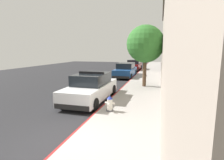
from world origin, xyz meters
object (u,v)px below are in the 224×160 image
at_px(parked_car_silver_ahead, 126,70).
at_px(fire_hydrant, 110,103).
at_px(street_tree, 145,44).
at_px(parked_car_dark_far, 134,65).
at_px(police_cruiser, 91,88).

height_order(parked_car_silver_ahead, fire_hydrant, parked_car_silver_ahead).
bearing_deg(street_tree, parked_car_silver_ahead, 114.95).
relative_size(parked_car_silver_ahead, fire_hydrant, 6.37).
bearing_deg(parked_car_dark_far, street_tree, -78.14).
bearing_deg(parked_car_silver_ahead, fire_hydrant, -82.43).
xyz_separation_m(parked_car_dark_far, street_tree, (2.64, -12.59, 2.61)).
height_order(parked_car_dark_far, street_tree, street_tree).
distance_m(police_cruiser, parked_car_dark_far, 16.78).
xyz_separation_m(parked_car_dark_far, fire_hydrant, (1.67, -18.78, -0.22)).
height_order(police_cruiser, parked_car_silver_ahead, police_cruiser).
bearing_deg(police_cruiser, parked_car_dark_far, 89.93).
xyz_separation_m(police_cruiser, parked_car_silver_ahead, (0.15, 9.60, -0.00)).
distance_m(parked_car_silver_ahead, fire_hydrant, 11.70).
bearing_deg(parked_car_dark_far, parked_car_silver_ahead, -88.97).
bearing_deg(parked_car_silver_ahead, police_cruiser, -90.89).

